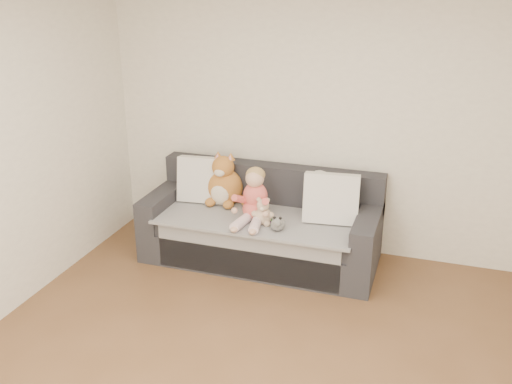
{
  "coord_description": "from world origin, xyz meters",
  "views": [
    {
      "loc": [
        0.91,
        -2.68,
        2.61
      ],
      "look_at": [
        -0.59,
        1.87,
        0.75
      ],
      "focal_mm": 40.0,
      "sensor_mm": 36.0,
      "label": 1
    }
  ],
  "objects_px": {
    "toddler": "(254,199)",
    "sofa": "(262,228)",
    "sippy_cup": "(268,217)",
    "teddy_bear": "(263,213)",
    "plush_cat": "(224,184)"
  },
  "relations": [
    {
      "from": "toddler",
      "to": "sofa",
      "type": "bearing_deg",
      "value": 82.42
    },
    {
      "from": "toddler",
      "to": "sippy_cup",
      "type": "distance_m",
      "value": 0.21
    },
    {
      "from": "teddy_bear",
      "to": "plush_cat",
      "type": "bearing_deg",
      "value": 138.06
    },
    {
      "from": "sofa",
      "to": "toddler",
      "type": "relative_size",
      "value": 4.34
    },
    {
      "from": "teddy_bear",
      "to": "sippy_cup",
      "type": "relative_size",
      "value": 2.45
    },
    {
      "from": "sofa",
      "to": "sippy_cup",
      "type": "bearing_deg",
      "value": -59.37
    },
    {
      "from": "sofa",
      "to": "toddler",
      "type": "distance_m",
      "value": 0.42
    },
    {
      "from": "plush_cat",
      "to": "teddy_bear",
      "type": "height_order",
      "value": "plush_cat"
    },
    {
      "from": "sofa",
      "to": "teddy_bear",
      "type": "bearing_deg",
      "value": -71.19
    },
    {
      "from": "sofa",
      "to": "teddy_bear",
      "type": "xyz_separation_m",
      "value": [
        0.09,
        -0.25,
        0.27
      ]
    },
    {
      "from": "toddler",
      "to": "plush_cat",
      "type": "height_order",
      "value": "plush_cat"
    },
    {
      "from": "toddler",
      "to": "sippy_cup",
      "type": "xyz_separation_m",
      "value": [
        0.14,
        -0.01,
        -0.15
      ]
    },
    {
      "from": "toddler",
      "to": "teddy_bear",
      "type": "xyz_separation_m",
      "value": [
        0.11,
        -0.06,
        -0.11
      ]
    },
    {
      "from": "sofa",
      "to": "teddy_bear",
      "type": "distance_m",
      "value": 0.38
    },
    {
      "from": "plush_cat",
      "to": "teddy_bear",
      "type": "distance_m",
      "value": 0.63
    }
  ]
}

